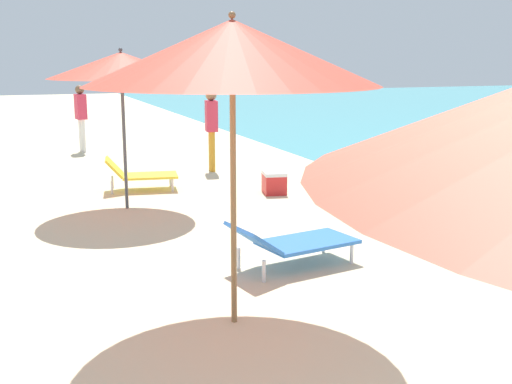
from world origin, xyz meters
TOP-DOWN VIEW (x-y plane):
  - umbrella_second at (-0.12, 4.35)m, footprint 2.40×2.40m
  - lounger_second_shoreside at (0.95, 5.53)m, footprint 1.51×0.87m
  - umbrella_farthest at (-0.28, 8.95)m, footprint 2.14×2.14m
  - lounger_farthest_shoreside at (0.16, 10.24)m, footprint 1.29×0.78m
  - person_walking_near at (-0.29, 15.23)m, footprint 0.27×0.39m
  - person_walking_mid at (1.87, 11.60)m, footprint 0.28×0.39m
  - cooler_box at (2.23, 9.17)m, footprint 0.45×0.54m

SIDE VIEW (x-z plane):
  - cooler_box at x=2.23m, z-range 0.00..0.37m
  - lounger_farthest_shoreside at x=0.16m, z-range 0.00..0.58m
  - lounger_second_shoreside at x=0.95m, z-range 0.02..0.56m
  - person_walking_near at x=-0.29m, z-range 0.17..1.76m
  - person_walking_mid at x=1.87m, z-range 0.17..1.80m
  - umbrella_farthest at x=-0.28m, z-range 0.94..3.33m
  - umbrella_second at x=-0.12m, z-range 0.99..3.61m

